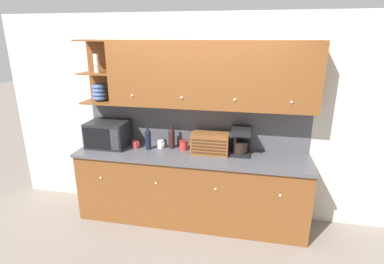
# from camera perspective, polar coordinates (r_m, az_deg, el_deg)

# --- Properties ---
(ground_plane) EXTENTS (24.00, 24.00, 0.00)m
(ground_plane) POSITION_cam_1_polar(r_m,az_deg,el_deg) (4.41, 0.56, -14.00)
(ground_plane) COLOR slate
(wall_back) EXTENTS (5.28, 0.06, 2.60)m
(wall_back) POSITION_cam_1_polar(r_m,az_deg,el_deg) (3.91, 0.70, 2.64)
(wall_back) COLOR beige
(wall_back) RESTS_ON ground_plane
(counter_unit) EXTENTS (2.90, 0.63, 0.93)m
(counter_unit) POSITION_cam_1_polar(r_m,az_deg,el_deg) (3.92, -0.27, -10.48)
(counter_unit) COLOR brown
(counter_unit) RESTS_ON ground_plane
(backsplash_panel) EXTENTS (2.88, 0.01, 0.57)m
(backsplash_panel) POSITION_cam_1_polar(r_m,az_deg,el_deg) (3.90, 0.60, 1.30)
(backsplash_panel) COLOR #4C4C51
(backsplash_panel) RESTS_ON counter_unit
(upper_cabinets) EXTENTS (2.88, 0.35, 0.78)m
(upper_cabinets) POSITION_cam_1_polar(r_m,az_deg,el_deg) (3.58, 2.65, 10.80)
(upper_cabinets) COLOR brown
(upper_cabinets) RESTS_ON backsplash_panel
(microwave) EXTENTS (0.51, 0.41, 0.33)m
(microwave) POSITION_cam_1_polar(r_m,az_deg,el_deg) (4.08, -15.66, -0.36)
(microwave) COLOR black
(microwave) RESTS_ON counter_unit
(mug) EXTENTS (0.10, 0.09, 0.09)m
(mug) POSITION_cam_1_polar(r_m,az_deg,el_deg) (3.97, -10.70, -2.34)
(mug) COLOR #B73D38
(mug) RESTS_ON counter_unit
(second_wine_bottle) EXTENTS (0.08, 0.08, 0.32)m
(second_wine_bottle) POSITION_cam_1_polar(r_m,az_deg,el_deg) (3.87, -8.37, -1.24)
(second_wine_bottle) COLOR black
(second_wine_bottle) RESTS_ON counter_unit
(mug_blue_second) EXTENTS (0.09, 0.08, 0.10)m
(mug_blue_second) POSITION_cam_1_polar(r_m,az_deg,el_deg) (3.92, -5.96, -2.31)
(mug_blue_second) COLOR silver
(mug_blue_second) RESTS_ON counter_unit
(wine_bottle) EXTENTS (0.08, 0.08, 0.32)m
(wine_bottle) POSITION_cam_1_polar(r_m,az_deg,el_deg) (3.88, -3.92, -1.03)
(wine_bottle) COLOR black
(wine_bottle) RESTS_ON counter_unit
(storage_canister) EXTENTS (0.11, 0.11, 0.12)m
(storage_canister) POSITION_cam_1_polar(r_m,az_deg,el_deg) (3.84, -1.61, -2.51)
(storage_canister) COLOR #B22D28
(storage_canister) RESTS_ON counter_unit
(bread_box) EXTENTS (0.46, 0.25, 0.26)m
(bread_box) POSITION_cam_1_polar(r_m,az_deg,el_deg) (3.70, 3.46, -2.20)
(bread_box) COLOR brown
(bread_box) RESTS_ON counter_unit
(coffee_maker) EXTENTS (0.23, 0.27, 0.34)m
(coffee_maker) POSITION_cam_1_polar(r_m,az_deg,el_deg) (3.73, 9.30, -1.58)
(coffee_maker) COLOR black
(coffee_maker) RESTS_ON counter_unit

